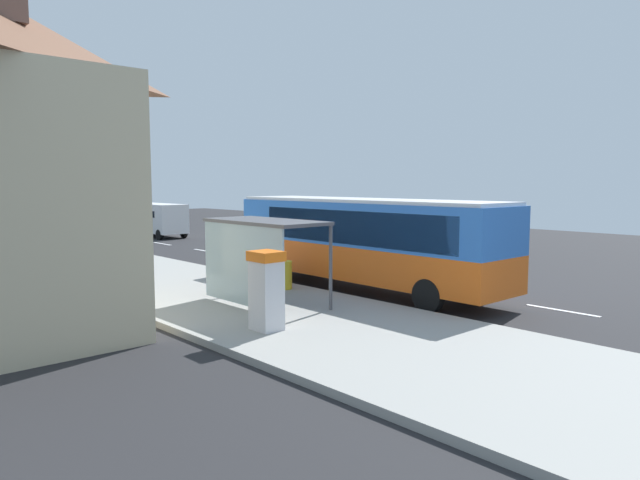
% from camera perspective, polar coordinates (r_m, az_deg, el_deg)
% --- Properties ---
extents(ground_plane, '(56.00, 92.00, 0.04)m').
position_cam_1_polar(ground_plane, '(31.97, -11.83, -1.16)').
color(ground_plane, '#262628').
extents(sidewalk_platform, '(6.20, 30.00, 0.18)m').
position_cam_1_polar(sidewalk_platform, '(18.54, -9.85, -5.76)').
color(sidewalk_platform, '#999993').
rests_on(sidewalk_platform, ground).
extents(lane_stripe_seg_0, '(0.16, 2.20, 0.01)m').
position_cam_1_polar(lane_stripe_seg_0, '(18.37, 23.08, -6.52)').
color(lane_stripe_seg_0, silver).
rests_on(lane_stripe_seg_0, ground).
extents(lane_stripe_seg_1, '(0.16, 2.20, 0.01)m').
position_cam_1_polar(lane_stripe_seg_1, '(20.87, 10.45, -4.71)').
color(lane_stripe_seg_1, silver).
rests_on(lane_stripe_seg_1, ground).
extents(lane_stripe_seg_2, '(0.16, 2.20, 0.01)m').
position_cam_1_polar(lane_stripe_seg_2, '(24.16, 0.93, -3.19)').
color(lane_stripe_seg_2, silver).
rests_on(lane_stripe_seg_2, ground).
extents(lane_stripe_seg_3, '(0.16, 2.20, 0.01)m').
position_cam_1_polar(lane_stripe_seg_3, '(27.96, -6.14, -1.99)').
color(lane_stripe_seg_3, silver).
rests_on(lane_stripe_seg_3, ground).
extents(lane_stripe_seg_4, '(0.16, 2.20, 0.01)m').
position_cam_1_polar(lane_stripe_seg_4, '(32.09, -11.45, -1.07)').
color(lane_stripe_seg_4, silver).
rests_on(lane_stripe_seg_4, ground).
extents(lane_stripe_seg_5, '(0.16, 2.20, 0.01)m').
position_cam_1_polar(lane_stripe_seg_5, '(36.44, -15.52, -0.36)').
color(lane_stripe_seg_5, silver).
rests_on(lane_stripe_seg_5, ground).
extents(lane_stripe_seg_6, '(0.16, 2.20, 0.01)m').
position_cam_1_polar(lane_stripe_seg_6, '(40.94, -18.71, 0.20)').
color(lane_stripe_seg_6, silver).
rests_on(lane_stripe_seg_6, ground).
extents(lane_stripe_seg_7, '(0.16, 2.20, 0.01)m').
position_cam_1_polar(lane_stripe_seg_7, '(45.54, -21.26, 0.64)').
color(lane_stripe_seg_7, silver).
rests_on(lane_stripe_seg_7, ground).
extents(bus, '(2.64, 11.04, 3.21)m').
position_cam_1_polar(bus, '(19.91, 4.29, 0.20)').
color(bus, orange).
rests_on(bus, ground).
extents(white_van, '(2.08, 5.22, 2.30)m').
position_cam_1_polar(white_van, '(41.19, -15.99, 2.18)').
color(white_van, white).
rests_on(white_van, ground).
extents(sedan_near, '(1.91, 4.43, 1.52)m').
position_cam_1_polar(sedan_near, '(49.99, -20.79, 1.98)').
color(sedan_near, '#195933').
rests_on(sedan_near, ground).
extents(sedan_far, '(1.89, 4.42, 1.52)m').
position_cam_1_polar(sedan_far, '(57.54, -23.78, 2.32)').
color(sedan_far, '#B7B7BC').
rests_on(sedan_far, ground).
extents(ticket_machine, '(0.66, 0.76, 1.94)m').
position_cam_1_polar(ticket_machine, '(13.95, -5.38, -4.99)').
color(ticket_machine, silver).
rests_on(ticket_machine, sidewalk_platform).
extents(recycling_bin_yellow, '(0.52, 0.52, 0.95)m').
position_cam_1_polar(recycling_bin_yellow, '(19.32, -3.60, -3.52)').
color(recycling_bin_yellow, yellow).
rests_on(recycling_bin_yellow, sidewalk_platform).
extents(recycling_bin_blue, '(0.52, 0.52, 0.95)m').
position_cam_1_polar(recycling_bin_blue, '(19.86, -4.87, -3.27)').
color(recycling_bin_blue, blue).
rests_on(recycling_bin_blue, sidewalk_platform).
extents(recycling_bin_red, '(0.52, 0.52, 0.95)m').
position_cam_1_polar(recycling_bin_red, '(20.41, -6.07, -3.03)').
color(recycling_bin_red, red).
rests_on(recycling_bin_red, sidewalk_platform).
extents(traffic_light_near_side, '(0.49, 0.28, 4.55)m').
position_cam_1_polar(traffic_light_near_side, '(53.53, -18.72, 4.70)').
color(traffic_light_near_side, '#2D2D2D').
rests_on(traffic_light_near_side, ground).
extents(traffic_light_far_side, '(0.49, 0.28, 4.87)m').
position_cam_1_polar(traffic_light_far_side, '(51.43, -27.91, 4.52)').
color(traffic_light_far_side, '#2D2D2D').
rests_on(traffic_light_far_side, ground).
extents(bus_shelter, '(1.80, 4.00, 2.50)m').
position_cam_1_polar(bus_shelter, '(16.63, -6.36, -0.03)').
color(bus_shelter, '#4C4C51').
rests_on(bus_shelter, sidewalk_platform).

